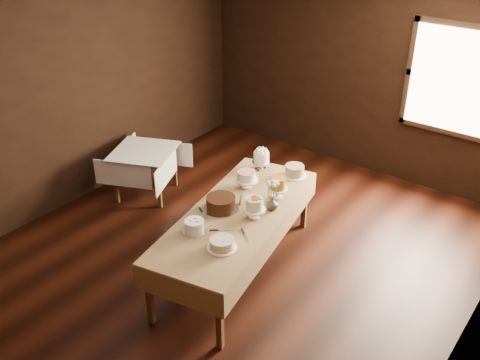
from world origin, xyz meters
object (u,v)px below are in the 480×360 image
Objects in this scene: cake_speckled at (294,171)px; cake_cream at (222,244)px; cake_chocolate at (221,203)px; cake_server_e at (204,216)px; cake_lattice at (247,180)px; display_table at (236,217)px; cake_server_b at (246,238)px; cake_swirl at (194,226)px; cake_server_c at (241,197)px; cake_flowers at (254,209)px; cake_meringue at (261,161)px; side_table at (144,156)px; cake_server_a at (226,230)px; flower_vase at (272,204)px; cake_caramel at (278,189)px.

cake_speckled is 1.65m from cake_cream.
cake_chocolate is (-0.23, -1.10, 0.01)m from cake_speckled.
cake_speckled is 1.32× the size of cake_server_e.
cake_lattice is at bearing 96.67° from cake_chocolate.
display_table is 0.48m from cake_server_b.
cake_swirl is at bearing 172.68° from cake_cream.
cake_flowers is at bearing -155.53° from cake_server_c.
cake_meringue is at bearing 121.45° from cake_flowers.
cake_server_a is (2.11, -0.89, 0.16)m from side_table.
cake_server_a is at bearing -103.64° from flower_vase.
cake_flowers is at bearing 96.34° from cake_cream.
side_table is at bearing 177.76° from cake_lattice.
cake_flowers is at bearing 60.24° from cake_swirl.
cake_server_b is (0.09, 0.27, -0.04)m from cake_cream.
cake_caramel reaches higher than cake_cream.
flower_vase is (0.38, 0.81, 0.01)m from cake_swirl.
flower_vase is at bearing -120.43° from cake_server_c.
cake_server_a is (-0.16, 0.26, -0.04)m from cake_cream.
cake_cream is at bearing -84.67° from cake_caramel.
flower_vase is (-0.01, 0.86, 0.02)m from cake_cream.
cake_server_a is (0.11, -0.32, 0.06)m from display_table.
cake_swirl is (-0.32, -0.57, -0.05)m from cake_flowers.
cake_swirl is at bearing -83.60° from cake_lattice.
cake_speckled reaches higher than cake_server_b.
cake_meringue reaches higher than cake_server_e.
side_table is 2.12m from cake_speckled.
cake_lattice reaches higher than cake_chocolate.
cake_meringue reaches higher than cake_speckled.
cake_meringue reaches higher than cake_cream.
cake_chocolate is at bearing 129.75° from cake_cream.
cake_swirl is (0.24, -1.49, -0.05)m from cake_meringue.
cake_server_b is at bearing -77.10° from cake_caramel.
cake_chocolate is at bearing -79.42° from cake_meringue.
side_table is 4.34× the size of cake_server_c.
side_table is at bearing 49.52° from cake_server_c.
display_table is 0.40m from flower_vase.
cake_cream is at bearing -50.25° from cake_chocolate.
cake_caramel is at bearing -39.66° from cake_meringue.
display_table is 10.22× the size of cake_swirl.
cake_server_a is (0.24, 0.21, -0.06)m from cake_swirl.
cake_lattice is at bearing 115.42° from display_table.
side_table is at bearing 153.18° from cake_cream.
cake_speckled is 1.40m from cake_server_b.
cake_speckled reaches higher than cake_server_e.
cake_caramel is at bearing 95.33° from cake_cream.
side_table is 2.28m from flower_vase.
cake_lattice is 1.03× the size of cake_caramel.
cake_speckled is 1.32× the size of cake_server_b.
cake_lattice is (0.12, -0.46, -0.02)m from cake_meringue.
cake_swirl is at bearing 150.23° from cake_server_c.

